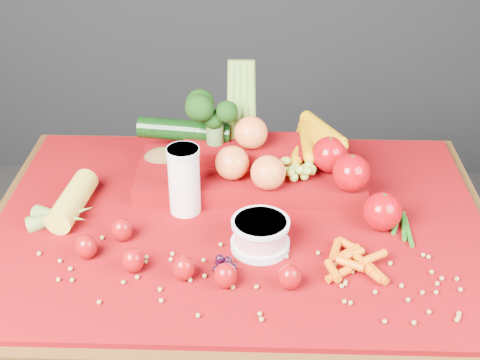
{
  "coord_description": "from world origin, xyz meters",
  "views": [
    {
      "loc": [
        0.04,
        -1.19,
        1.59
      ],
      "look_at": [
        0.0,
        0.02,
        0.85
      ],
      "focal_mm": 50.0,
      "sensor_mm": 36.0,
      "label": 1
    }
  ],
  "objects_px": {
    "table": "(240,258)",
    "yogurt_bowl": "(260,234)",
    "milk_glass": "(184,178)",
    "produce_mound": "(263,161)"
  },
  "relations": [
    {
      "from": "milk_glass",
      "to": "yogurt_bowl",
      "type": "relative_size",
      "value": 1.29
    },
    {
      "from": "yogurt_bowl",
      "to": "table",
      "type": "bearing_deg",
      "value": 114.42
    },
    {
      "from": "table",
      "to": "milk_glass",
      "type": "relative_size",
      "value": 7.1
    },
    {
      "from": "table",
      "to": "yogurt_bowl",
      "type": "xyz_separation_m",
      "value": [
        0.04,
        -0.1,
        0.14
      ]
    },
    {
      "from": "milk_glass",
      "to": "yogurt_bowl",
      "type": "bearing_deg",
      "value": -38.41
    },
    {
      "from": "produce_mound",
      "to": "milk_glass",
      "type": "bearing_deg",
      "value": -144.89
    },
    {
      "from": "yogurt_bowl",
      "to": "produce_mound",
      "type": "relative_size",
      "value": 0.2
    },
    {
      "from": "table",
      "to": "yogurt_bowl",
      "type": "bearing_deg",
      "value": -65.58
    },
    {
      "from": "milk_glass",
      "to": "table",
      "type": "bearing_deg",
      "value": -15.15
    },
    {
      "from": "table",
      "to": "yogurt_bowl",
      "type": "height_order",
      "value": "yogurt_bowl"
    }
  ]
}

